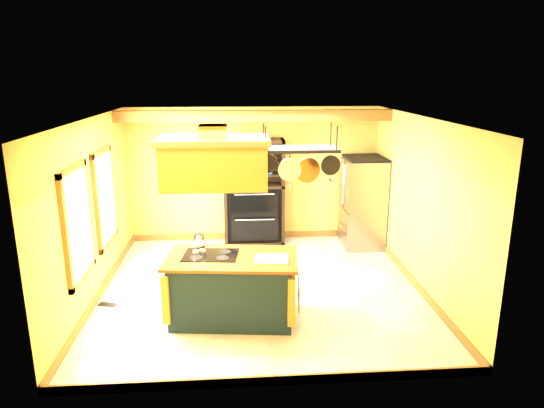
{
  "coord_description": "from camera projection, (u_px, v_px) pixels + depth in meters",
  "views": [
    {
      "loc": [
        -0.35,
        -7.11,
        3.33
      ],
      "look_at": [
        0.2,
        0.3,
        1.32
      ],
      "focal_mm": 32.0,
      "sensor_mm": 36.0,
      "label": 1
    }
  ],
  "objects": [
    {
      "name": "ceiling_beam",
      "position": [
        255.0,
        116.0,
        8.7
      ],
      "size": [
        5.0,
        0.15,
        0.2
      ],
      "primitive_type": "cube",
      "color": "brown",
      "rests_on": "ceiling"
    },
    {
      "name": "floor_register",
      "position": [
        108.0,
        305.0,
        7.2
      ],
      "size": [
        0.3,
        0.19,
        0.01
      ],
      "primitive_type": "cube",
      "rotation": [
        0.0,
        0.0,
        -0.28
      ],
      "color": "black",
      "rests_on": "floor"
    },
    {
      "name": "refrigerator",
      "position": [
        362.0,
        204.0,
        9.5
      ],
      "size": [
        0.76,
        0.89,
        1.74
      ],
      "color": "gray",
      "rests_on": "floor"
    },
    {
      "name": "wall_back",
      "position": [
        254.0,
        175.0,
        9.79
      ],
      "size": [
        5.0,
        0.02,
        2.7
      ],
      "primitive_type": "cube",
      "color": "gold",
      "rests_on": "floor"
    },
    {
      "name": "ceiling",
      "position": [
        260.0,
        118.0,
        7.03
      ],
      "size": [
        5.0,
        5.0,
        0.0
      ],
      "primitive_type": "plane",
      "rotation": [
        3.14,
        0.0,
        0.0
      ],
      "color": "white",
      "rests_on": "wall_back"
    },
    {
      "name": "range_hood",
      "position": [
        214.0,
        161.0,
        6.21
      ],
      "size": [
        1.42,
        0.8,
        0.8
      ],
      "color": "#B68A2D",
      "rests_on": "ceiling"
    },
    {
      "name": "window_near",
      "position": [
        78.0,
        224.0,
        6.43
      ],
      "size": [
        0.06,
        1.06,
        1.56
      ],
      "color": "brown",
      "rests_on": "wall_left"
    },
    {
      "name": "kitchen_island",
      "position": [
        232.0,
        287.0,
        6.69
      ],
      "size": [
        1.87,
        1.18,
        1.11
      ],
      "rotation": [
        0.0,
        0.0,
        -0.11
      ],
      "color": "#13262B",
      "rests_on": "floor"
    },
    {
      "name": "pot_rack",
      "position": [
        299.0,
        156.0,
        6.28
      ],
      "size": [
        1.06,
        0.5,
        0.79
      ],
      "color": "black",
      "rests_on": "ceiling"
    },
    {
      "name": "wall_right",
      "position": [
        420.0,
        204.0,
        7.57
      ],
      "size": [
        0.02,
        5.0,
        2.7
      ],
      "primitive_type": "cube",
      "color": "gold",
      "rests_on": "floor"
    },
    {
      "name": "floor",
      "position": [
        261.0,
        289.0,
        7.74
      ],
      "size": [
        5.0,
        5.0,
        0.0
      ],
      "primitive_type": "plane",
      "color": "beige",
      "rests_on": "ground"
    },
    {
      "name": "hutch",
      "position": [
        254.0,
        202.0,
        9.71
      ],
      "size": [
        1.19,
        0.54,
        2.1
      ],
      "color": "black",
      "rests_on": "floor"
    },
    {
      "name": "wall_front",
      "position": [
        273.0,
        272.0,
        4.98
      ],
      "size": [
        5.0,
        0.02,
        2.7
      ],
      "primitive_type": "cube",
      "color": "gold",
      "rests_on": "floor"
    },
    {
      "name": "window_far",
      "position": [
        105.0,
        198.0,
        7.77
      ],
      "size": [
        0.06,
        1.06,
        1.56
      ],
      "color": "brown",
      "rests_on": "wall_left"
    },
    {
      "name": "wall_left",
      "position": [
        93.0,
        211.0,
        7.21
      ],
      "size": [
        0.02,
        5.0,
        2.7
      ],
      "primitive_type": "cube",
      "color": "gold",
      "rests_on": "floor"
    }
  ]
}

